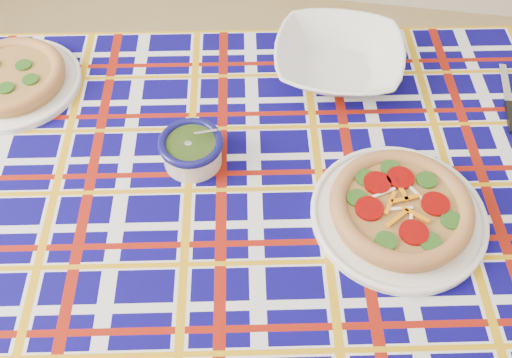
% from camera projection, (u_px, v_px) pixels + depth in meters
% --- Properties ---
extents(dining_table, '(1.77, 1.29, 0.75)m').
position_uv_depth(dining_table, '(287.00, 229.00, 1.11)').
color(dining_table, brown).
rests_on(dining_table, floor).
extents(tablecloth, '(1.80, 1.32, 0.11)m').
position_uv_depth(tablecloth, '(288.00, 222.00, 1.09)').
color(tablecloth, '#0A0558').
rests_on(tablecloth, dining_table).
extents(main_focaccia_plate, '(0.35, 0.35, 0.06)m').
position_uv_depth(main_focaccia_plate, '(401.00, 208.00, 1.00)').
color(main_focaccia_plate, '#A5753A').
rests_on(main_focaccia_plate, tablecloth).
extents(pesto_bowl, '(0.13, 0.13, 0.07)m').
position_uv_depth(pesto_bowl, '(192.00, 148.00, 1.08)').
color(pesto_bowl, '#1D300D').
rests_on(pesto_bowl, tablecloth).
extents(serving_bowl, '(0.29, 0.29, 0.07)m').
position_uv_depth(serving_bowl, '(338.00, 60.00, 1.24)').
color(serving_bowl, white).
rests_on(serving_bowl, tablecloth).
extents(second_focaccia_plate, '(0.38, 0.38, 0.05)m').
position_uv_depth(second_focaccia_plate, '(10.00, 77.00, 1.22)').
color(second_focaccia_plate, '#A5753A').
rests_on(second_focaccia_plate, tablecloth).
extents(table_knife, '(0.02, 0.22, 0.01)m').
position_uv_depth(table_knife, '(506.00, 85.00, 1.23)').
color(table_knife, silver).
rests_on(table_knife, tablecloth).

